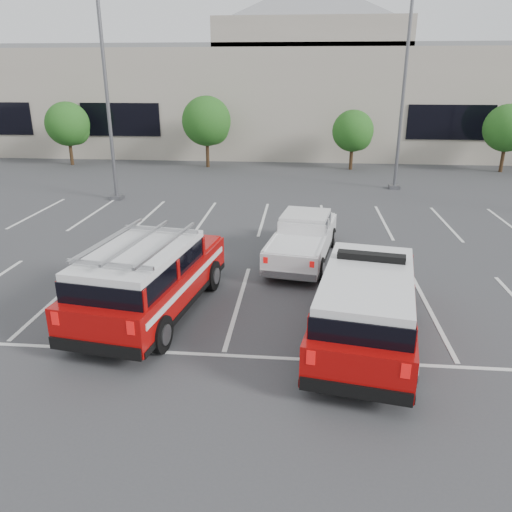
{
  "coord_description": "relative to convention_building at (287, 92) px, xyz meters",
  "views": [
    {
      "loc": [
        1.73,
        -12.94,
        6.24
      ],
      "look_at": [
        0.4,
        1.15,
        1.05
      ],
      "focal_mm": 35.0,
      "sensor_mm": 36.0,
      "label": 1
    }
  ],
  "objects": [
    {
      "name": "white_pickup",
      "position": [
        1.63,
        -28.03,
        -4.08
      ],
      "size": [
        2.61,
        5.42,
        1.59
      ],
      "rotation": [
        0.0,
        0.0,
        -0.16
      ],
      "color": "silver",
      "rests_on": "ground"
    },
    {
      "name": "tree_mid_right",
      "position": [
        4.91,
        -9.82,
        -2.22
      ],
      "size": [
        2.77,
        2.77,
        3.99
      ],
      "color": "#3F2B19",
      "rests_on": "ground"
    },
    {
      "name": "fire_chief_suv",
      "position": [
        3.19,
        -33.69,
        -3.85
      ],
      "size": [
        3.21,
        6.34,
        2.13
      ],
      "rotation": [
        0.0,
        0.0,
        -0.17
      ],
      "color": "#970807",
      "rests_on": "ground"
    },
    {
      "name": "ground",
      "position": [
        -0.18,
        -31.86,
        -4.72
      ],
      "size": [
        120.0,
        120.0,
        0.0
      ],
      "primitive_type": "plane",
      "color": "#3B3B3E",
      "rests_on": "ground"
    },
    {
      "name": "tree_right",
      "position": [
        14.91,
        -9.82,
        -1.95
      ],
      "size": [
        3.07,
        3.07,
        4.42
      ],
      "color": "#3F2B19",
      "rests_on": "ground"
    },
    {
      "name": "tree_mid_left",
      "position": [
        -5.09,
        -9.82,
        -1.68
      ],
      "size": [
        3.37,
        3.37,
        4.85
      ],
      "color": "#3F2B19",
      "rests_on": "ground"
    },
    {
      "name": "light_pole_left",
      "position": [
        -8.18,
        -19.86,
        0.47
      ],
      "size": [
        0.9,
        0.6,
        10.24
      ],
      "color": "#59595E",
      "rests_on": "ground"
    },
    {
      "name": "light_pole_mid",
      "position": [
        6.82,
        -15.86,
        0.47
      ],
      "size": [
        0.9,
        0.6,
        10.24
      ],
      "color": "#59595E",
      "rests_on": "ground"
    },
    {
      "name": "stall_markings",
      "position": [
        -0.18,
        -27.36,
        -4.71
      ],
      "size": [
        23.0,
        15.0,
        0.01
      ],
      "primitive_type": "cube",
      "color": "silver",
      "rests_on": "ground"
    },
    {
      "name": "convention_building",
      "position": [
        0.0,
        0.0,
        0.0
      ],
      "size": [
        60.0,
        16.99,
        13.2
      ],
      "color": "#B4A898",
      "rests_on": "ground"
    },
    {
      "name": "tree_left",
      "position": [
        -15.09,
        -9.82,
        -1.95
      ],
      "size": [
        3.07,
        3.07,
        4.42
      ],
      "color": "#3F2B19",
      "rests_on": "ground"
    },
    {
      "name": "ladder_suv",
      "position": [
        -2.48,
        -32.76,
        -3.8
      ],
      "size": [
        3.15,
        6.13,
        2.31
      ],
      "rotation": [
        0.0,
        0.0,
        -0.15
      ],
      "color": "#970807",
      "rests_on": "ground"
    }
  ]
}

